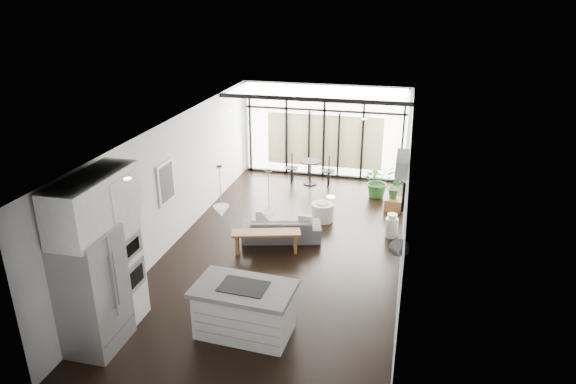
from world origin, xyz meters
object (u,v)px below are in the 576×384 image
at_px(island, 244,310).
at_px(fridge, 92,291).
at_px(sofa, 281,225).
at_px(milk_can, 392,225).
at_px(tv, 404,188).
at_px(pouf, 322,212).
at_px(console_bench, 266,242).

height_order(island, fridge, fridge).
xyz_separation_m(sofa, milk_can, (2.45, 0.71, -0.07)).
bearing_deg(fridge, tv, 46.52).
bearing_deg(island, sofa, 97.80).
distance_m(milk_can, tv, 1.05).
distance_m(pouf, tv, 2.31).
height_order(island, console_bench, island).
xyz_separation_m(island, milk_can, (2.19, 4.21, -0.16)).
distance_m(pouf, milk_can, 1.79).
xyz_separation_m(console_bench, tv, (2.83, 1.18, 1.06)).
bearing_deg(fridge, console_bench, 64.26).
height_order(pouf, milk_can, milk_can).
xyz_separation_m(pouf, milk_can, (1.71, -0.51, 0.06)).
relative_size(sofa, milk_can, 3.15).
height_order(island, pouf, island).
distance_m(sofa, tv, 2.87).
xyz_separation_m(milk_can, tv, (0.21, -0.19, 1.01)).
bearing_deg(sofa, pouf, -135.14).
bearing_deg(console_bench, milk_can, 11.78).
distance_m(island, sofa, 3.51).
distance_m(sofa, pouf, 1.43).
bearing_deg(milk_can, console_bench, -152.26).
height_order(pouf, tv, tv).
height_order(island, milk_can, island).
bearing_deg(tv, island, -120.87).
relative_size(sofa, pouf, 3.23).
bearing_deg(pouf, sofa, -121.30).
distance_m(fridge, milk_can, 6.72).
xyz_separation_m(sofa, tv, (2.66, 0.52, 0.95)).
height_order(sofa, pouf, sofa).
relative_size(island, tv, 1.48).
xyz_separation_m(fridge, sofa, (1.94, 4.33, -0.64)).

